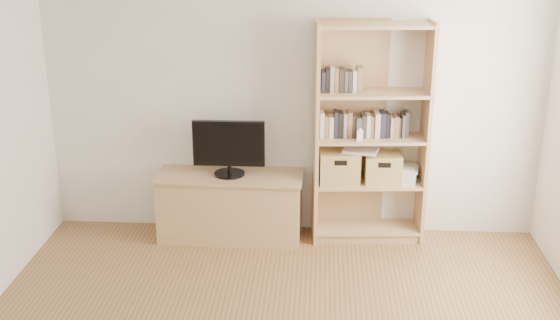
# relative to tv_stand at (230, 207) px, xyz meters

# --- Properties ---
(back_wall) EXTENTS (4.50, 0.02, 2.60)m
(back_wall) POSITION_rel_tv_stand_xyz_m (0.56, 0.24, 1.00)
(back_wall) COLOR silver
(back_wall) RESTS_ON floor
(tv_stand) EXTENTS (1.30, 0.51, 0.59)m
(tv_stand) POSITION_rel_tv_stand_xyz_m (0.00, 0.00, 0.00)
(tv_stand) COLOR tan
(tv_stand) RESTS_ON floor
(bookshelf) EXTENTS (1.03, 0.43, 2.00)m
(bookshelf) POSITION_rel_tv_stand_xyz_m (1.26, 0.06, 0.71)
(bookshelf) COLOR tan
(bookshelf) RESTS_ON floor
(television) EXTENTS (0.65, 0.05, 0.51)m
(television) POSITION_rel_tv_stand_xyz_m (0.00, 0.00, 0.58)
(television) COLOR black
(television) RESTS_ON tv_stand
(books_row_mid) EXTENTS (0.81, 0.22, 0.22)m
(books_row_mid) POSITION_rel_tv_stand_xyz_m (1.26, 0.09, 0.79)
(books_row_mid) COLOR beige
(books_row_mid) RESTS_ON bookshelf
(books_row_upper) EXTENTS (0.37, 0.14, 0.19)m
(books_row_upper) POSITION_rel_tv_stand_xyz_m (1.03, 0.07, 1.19)
(books_row_upper) COLOR beige
(books_row_upper) RESTS_ON bookshelf
(baby_monitor) EXTENTS (0.06, 0.04, 0.10)m
(baby_monitor) POSITION_rel_tv_stand_xyz_m (1.16, -0.06, 0.73)
(baby_monitor) COLOR white
(baby_monitor) RESTS_ON bookshelf
(basket_left) EXTENTS (0.37, 0.31, 0.29)m
(basket_left) POSITION_rel_tv_stand_xyz_m (0.99, 0.04, 0.41)
(basket_left) COLOR #AD8B4E
(basket_left) RESTS_ON bookshelf
(basket_right) EXTENTS (0.33, 0.28, 0.26)m
(basket_right) POSITION_rel_tv_stand_xyz_m (1.38, 0.07, 0.39)
(basket_right) COLOR #AD8B4E
(basket_right) RESTS_ON bookshelf
(laptop) EXTENTS (0.34, 0.27, 0.02)m
(laptop) POSITION_rel_tv_stand_xyz_m (1.18, 0.03, 0.57)
(laptop) COLOR white
(laptop) RESTS_ON basket_left
(magazine_stack) EXTENTS (0.23, 0.29, 0.12)m
(magazine_stack) POSITION_rel_tv_stand_xyz_m (1.60, 0.08, 0.32)
(magazine_stack) COLOR beige
(magazine_stack) RESTS_ON bookshelf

